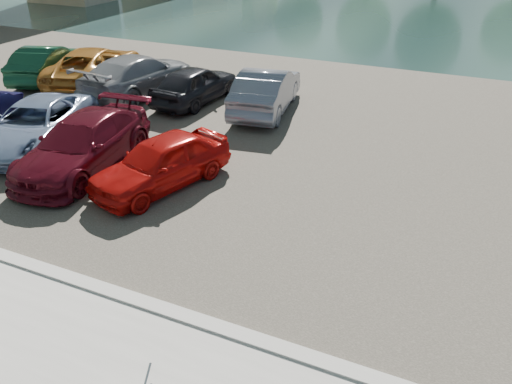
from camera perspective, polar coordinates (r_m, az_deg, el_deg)
kerb at (r=8.98m, az=-5.42°, el=-14.95°), size 60.00×0.30×0.14m
parking_lot at (r=16.18m, az=10.15°, el=5.88°), size 60.00×18.00×0.04m
river at (r=44.10m, az=20.56°, el=19.32°), size 120.00×40.00×0.00m
car_2 at (r=16.67m, az=-23.86°, el=7.07°), size 3.54×5.26×1.34m
car_3 at (r=14.62m, az=-19.11°, el=5.21°), size 2.48×5.08×1.42m
car_4 at (r=13.09m, az=-10.78°, el=3.36°), size 2.68×4.22×1.34m
car_5 at (r=23.60m, az=-22.82°, el=13.46°), size 2.91×4.68×1.46m
car_6 at (r=22.34m, az=-17.91°, el=13.59°), size 3.88×5.91×1.51m
car_7 at (r=20.49m, az=-13.29°, el=12.92°), size 2.65×5.50×1.54m
car_8 at (r=19.21m, az=-6.99°, el=12.16°), size 1.98×4.20×1.39m
car_9 at (r=18.14m, az=1.18°, el=11.58°), size 2.33×4.85×1.53m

